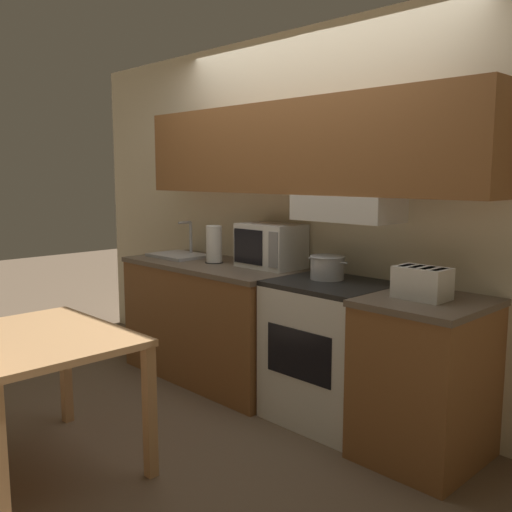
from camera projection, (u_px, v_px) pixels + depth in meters
The scene contains 11 objects.
ground_plane at pixel (307, 388), 4.18m from camera, with size 16.00×16.00×0.00m, color brown.
wall_back at pixel (306, 186), 3.92m from camera, with size 5.22×0.38×2.55m.
lower_counter_main at pixel (214, 320), 4.36m from camera, with size 1.50×0.67×0.89m.
lower_counter_right_stub at pixel (425, 379), 3.10m from camera, with size 0.62×0.67×0.89m.
stove_range at pixel (330, 351), 3.59m from camera, with size 0.71×0.61×0.89m.
cooking_pot at pixel (327, 267), 3.62m from camera, with size 0.30×0.23×0.15m.
microwave at pixel (271, 246), 4.07m from camera, with size 0.46×0.31×0.31m.
toaster at pixel (422, 283), 3.04m from camera, with size 0.29×0.19×0.17m.
sink_basin at pixel (179, 254), 4.61m from camera, with size 0.46×0.34×0.28m.
paper_towel_roll at pixel (214, 244), 4.28m from camera, with size 0.14×0.14×0.28m.
dining_table at pixel (36, 354), 2.94m from camera, with size 1.01×0.83×0.73m.
Camera 1 is at (2.60, -3.06, 1.55)m, focal length 40.00 mm.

